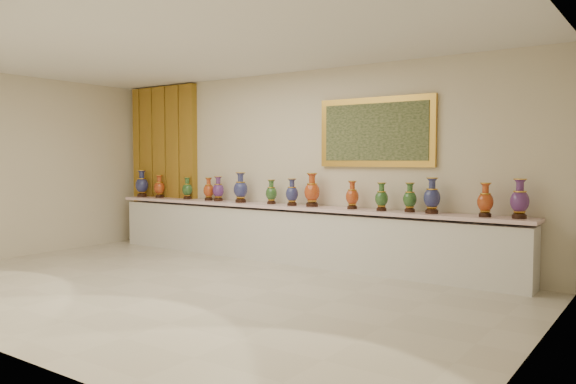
# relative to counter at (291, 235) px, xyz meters

# --- Properties ---
(ground) EXTENTS (8.00, 8.00, 0.00)m
(ground) POSITION_rel_counter_xyz_m (0.00, -2.27, -0.44)
(ground) COLOR beige
(ground) RESTS_ON ground
(room) EXTENTS (8.00, 8.00, 8.00)m
(room) POSITION_rel_counter_xyz_m (-2.33, 0.17, 1.15)
(room) COLOR beige
(room) RESTS_ON ground
(counter) EXTENTS (7.28, 0.48, 0.90)m
(counter) POSITION_rel_counter_xyz_m (0.00, 0.00, 0.00)
(counter) COLOR white
(counter) RESTS_ON ground
(vase_0) EXTENTS (0.31, 0.31, 0.51)m
(vase_0) POSITION_rel_counter_xyz_m (-3.42, -0.04, 0.69)
(vase_0) COLOR black
(vase_0) RESTS_ON counter
(vase_1) EXTENTS (0.23, 0.23, 0.43)m
(vase_1) POSITION_rel_counter_xyz_m (-2.98, -0.01, 0.66)
(vase_1) COLOR black
(vase_1) RESTS_ON counter
(vase_2) EXTENTS (0.23, 0.23, 0.40)m
(vase_2) POSITION_rel_counter_xyz_m (-2.27, 0.02, 0.64)
(vase_2) COLOR black
(vase_2) RESTS_ON counter
(vase_3) EXTENTS (0.22, 0.22, 0.40)m
(vase_3) POSITION_rel_counter_xyz_m (-1.75, 0.01, 0.64)
(vase_3) COLOR black
(vase_3) RESTS_ON counter
(vase_4) EXTENTS (0.24, 0.24, 0.42)m
(vase_4) POSITION_rel_counter_xyz_m (-1.53, 0.01, 0.65)
(vase_4) COLOR black
(vase_4) RESTS_ON counter
(vase_5) EXTENTS (0.25, 0.25, 0.50)m
(vase_5) POSITION_rel_counter_xyz_m (-0.99, -0.03, 0.69)
(vase_5) COLOR black
(vase_5) RESTS_ON counter
(vase_6) EXTENTS (0.20, 0.20, 0.39)m
(vase_6) POSITION_rel_counter_xyz_m (-0.39, 0.02, 0.64)
(vase_6) COLOR black
(vase_6) RESTS_ON counter
(vase_7) EXTENTS (0.25, 0.25, 0.42)m
(vase_7) POSITION_rel_counter_xyz_m (0.06, -0.05, 0.65)
(vase_7) COLOR black
(vase_7) RESTS_ON counter
(vase_8) EXTENTS (0.25, 0.25, 0.51)m
(vase_8) POSITION_rel_counter_xyz_m (0.40, -0.01, 0.69)
(vase_8) COLOR black
(vase_8) RESTS_ON counter
(vase_9) EXTENTS (0.25, 0.25, 0.41)m
(vase_9) POSITION_rel_counter_xyz_m (1.10, -0.02, 0.65)
(vase_9) COLOR black
(vase_9) RESTS_ON counter
(vase_10) EXTENTS (0.20, 0.20, 0.40)m
(vase_10) POSITION_rel_counter_xyz_m (1.57, -0.04, 0.64)
(vase_10) COLOR black
(vase_10) RESTS_ON counter
(vase_11) EXTENTS (0.20, 0.20, 0.40)m
(vase_11) POSITION_rel_counter_xyz_m (1.97, 0.02, 0.64)
(vase_11) COLOR black
(vase_11) RESTS_ON counter
(vase_12) EXTENTS (0.23, 0.23, 0.48)m
(vase_12) POSITION_rel_counter_xyz_m (2.29, -0.01, 0.68)
(vase_12) COLOR black
(vase_12) RESTS_ON counter
(vase_13) EXTENTS (0.26, 0.26, 0.43)m
(vase_13) POSITION_rel_counter_xyz_m (2.99, -0.05, 0.66)
(vase_13) COLOR black
(vase_13) RESTS_ON counter
(vase_14) EXTENTS (0.28, 0.28, 0.49)m
(vase_14) POSITION_rel_counter_xyz_m (3.39, -0.01, 0.68)
(vase_14) COLOR black
(vase_14) RESTS_ON counter
(label_card) EXTENTS (0.10, 0.06, 0.00)m
(label_card) POSITION_rel_counter_xyz_m (-1.13, -0.14, 0.47)
(label_card) COLOR white
(label_card) RESTS_ON counter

